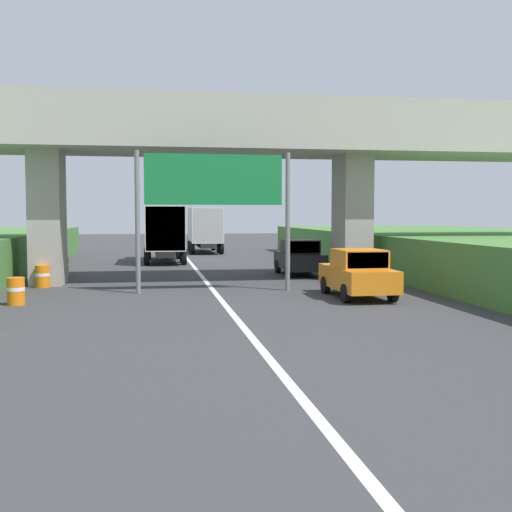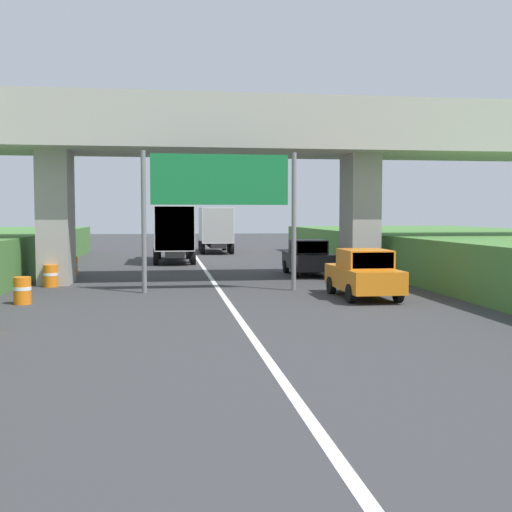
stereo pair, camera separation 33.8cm
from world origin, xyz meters
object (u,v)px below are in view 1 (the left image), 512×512
Objects in this scene: car_orange at (358,274)px; construction_barrel_5 at (63,266)px; overhead_highway_sign at (214,189)px; construction_barrel_3 at (16,291)px; truck_red at (204,227)px; construction_barrel_4 at (42,276)px; car_black at (300,257)px; truck_white at (164,231)px.

construction_barrel_5 is (-11.42, 10.13, -0.40)m from car_orange.
construction_barrel_3 is (-6.72, -2.50, -3.46)m from overhead_highway_sign.
overhead_highway_sign is 25.36m from truck_red.
construction_barrel_4 is 5.05m from construction_barrel_5.
truck_red is 8.11× the size of construction_barrel_4.
overhead_highway_sign is 1.43× the size of car_black.
car_black is 4.56× the size of construction_barrel_5.
overhead_highway_sign is 0.81× the size of truck_red.
truck_red is 10.14m from truck_white.
truck_red is 27.96m from car_orange.
truck_white is at bearing 109.44° from car_orange.
truck_white is 1.78× the size of car_orange.
truck_white is at bearing 123.59° from car_black.
truck_white reaches higher than car_orange.
overhead_highway_sign is 15.82m from truck_white.
overhead_highway_sign reaches higher than construction_barrel_5.
truck_red is 1.78× the size of car_orange.
car_orange is at bearing -23.75° from construction_barrel_4.
car_orange is at bearing -41.58° from construction_barrel_5.
construction_barrel_3 is (-11.57, 0.03, -0.40)m from car_orange.
construction_barrel_5 is at bearing -115.13° from truck_red.
car_orange is at bearing -89.39° from car_black.
construction_barrel_4 is at bearing 156.25° from car_orange.
construction_barrel_4 and construction_barrel_5 have the same top height.
truck_red reaches higher than car_black.
construction_barrel_5 is at bearing -122.03° from truck_white.
car_orange is 4.56× the size of construction_barrel_5.
construction_barrel_5 is at bearing 172.53° from car_black.
construction_barrel_5 is (-11.33, 1.49, -0.40)m from car_black.
construction_barrel_4 is (-11.45, -3.57, -0.40)m from car_black.
construction_barrel_4 is (-8.39, -22.68, -1.47)m from truck_red.
construction_barrel_3 is (-8.41, -27.73, -1.47)m from truck_red.
truck_white is 9.57m from construction_barrel_5.
truck_white reaches higher than construction_barrel_4.
construction_barrel_4 is at bearing -111.47° from truck_white.
construction_barrel_3 is 1.00× the size of construction_barrel_4.
truck_white is at bearing 74.10° from construction_barrel_3.
truck_white reaches higher than construction_barrel_5.
construction_barrel_3 is at bearing 179.86° from car_orange.
car_black is (-0.09, 8.65, 0.00)m from car_orange.
overhead_highway_sign reaches higher than car_orange.
truck_red reaches higher than construction_barrel_3.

